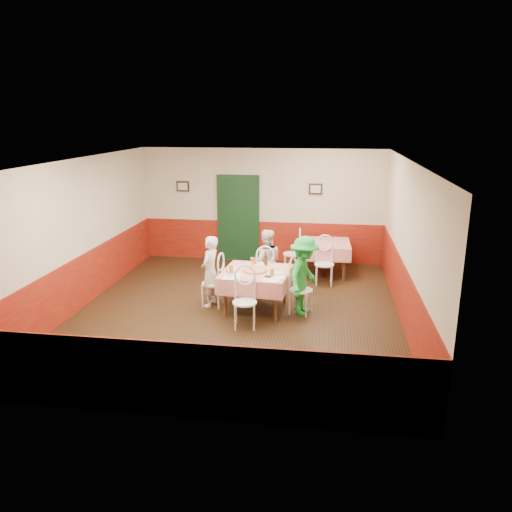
# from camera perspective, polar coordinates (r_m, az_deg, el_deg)

# --- Properties ---
(floor) EXTENTS (7.00, 7.00, 0.00)m
(floor) POSITION_cam_1_polar(r_m,az_deg,el_deg) (9.46, -2.10, -6.30)
(floor) COLOR black
(floor) RESTS_ON ground
(ceiling) EXTENTS (7.00, 7.00, 0.00)m
(ceiling) POSITION_cam_1_polar(r_m,az_deg,el_deg) (8.80, -2.29, 10.86)
(ceiling) COLOR white
(ceiling) RESTS_ON back_wall
(back_wall) EXTENTS (6.00, 0.10, 2.80)m
(back_wall) POSITION_cam_1_polar(r_m,az_deg,el_deg) (12.41, 0.72, 5.76)
(back_wall) COLOR beige
(back_wall) RESTS_ON ground
(front_wall) EXTENTS (6.00, 0.10, 2.80)m
(front_wall) POSITION_cam_1_polar(r_m,az_deg,el_deg) (5.78, -8.48, -6.23)
(front_wall) COLOR beige
(front_wall) RESTS_ON ground
(left_wall) EXTENTS (0.10, 7.00, 2.80)m
(left_wall) POSITION_cam_1_polar(r_m,az_deg,el_deg) (10.00, -19.37, 2.44)
(left_wall) COLOR beige
(left_wall) RESTS_ON ground
(right_wall) EXTENTS (0.10, 7.00, 2.80)m
(right_wall) POSITION_cam_1_polar(r_m,az_deg,el_deg) (8.99, 16.97, 1.23)
(right_wall) COLOR beige
(right_wall) RESTS_ON ground
(wainscot_back) EXTENTS (6.00, 0.03, 1.00)m
(wainscot_back) POSITION_cam_1_polar(r_m,az_deg,el_deg) (12.58, 0.70, 1.71)
(wainscot_back) COLOR maroon
(wainscot_back) RESTS_ON ground
(wainscot_front) EXTENTS (6.00, 0.03, 1.00)m
(wainscot_front) POSITION_cam_1_polar(r_m,az_deg,el_deg) (6.18, -8.10, -13.95)
(wainscot_front) COLOR maroon
(wainscot_front) RESTS_ON ground
(wainscot_left) EXTENTS (0.03, 7.00, 1.00)m
(wainscot_left) POSITION_cam_1_polar(r_m,az_deg,el_deg) (10.23, -18.84, -2.47)
(wainscot_left) COLOR maroon
(wainscot_left) RESTS_ON ground
(wainscot_right) EXTENTS (0.03, 7.00, 1.00)m
(wainscot_right) POSITION_cam_1_polar(r_m,az_deg,el_deg) (9.25, 16.43, -4.17)
(wainscot_right) COLOR maroon
(wainscot_right) RESTS_ON ground
(door) EXTENTS (0.96, 0.06, 2.10)m
(door) POSITION_cam_1_polar(r_m,az_deg,el_deg) (12.52, -2.04, 4.21)
(door) COLOR black
(door) RESTS_ON ground
(picture_left) EXTENTS (0.32, 0.03, 0.26)m
(picture_left) POSITION_cam_1_polar(r_m,az_deg,el_deg) (12.71, -8.36, 7.88)
(picture_left) COLOR black
(picture_left) RESTS_ON back_wall
(picture_right) EXTENTS (0.32, 0.03, 0.26)m
(picture_right) POSITION_cam_1_polar(r_m,az_deg,el_deg) (12.19, 6.82, 7.61)
(picture_right) COLOR black
(picture_right) RESTS_ON back_wall
(thermostat) EXTENTS (0.10, 0.03, 0.10)m
(thermostat) POSITION_cam_1_polar(r_m,az_deg,el_deg) (12.73, -7.86, 6.32)
(thermostat) COLOR white
(thermostat) RESTS_ON back_wall
(main_table) EXTENTS (1.32, 1.32, 0.77)m
(main_table) POSITION_cam_1_polar(r_m,az_deg,el_deg) (9.41, 0.00, -3.96)
(main_table) COLOR red
(main_table) RESTS_ON ground
(second_table) EXTENTS (1.16, 1.16, 0.77)m
(second_table) POSITION_cam_1_polar(r_m,az_deg,el_deg) (11.62, 7.84, -0.27)
(second_table) COLOR red
(second_table) RESTS_ON ground
(chair_left) EXTENTS (0.46, 0.46, 0.90)m
(chair_left) POSITION_cam_1_polar(r_m,az_deg,el_deg) (9.60, -4.95, -3.14)
(chair_left) COLOR white
(chair_left) RESTS_ON ground
(chair_right) EXTENTS (0.52, 0.52, 0.90)m
(chair_right) POSITION_cam_1_polar(r_m,az_deg,el_deg) (9.24, 5.15, -3.91)
(chair_right) COLOR white
(chair_right) RESTS_ON ground
(chair_far) EXTENTS (0.45, 0.45, 0.90)m
(chair_far) POSITION_cam_1_polar(r_m,az_deg,el_deg) (10.17, 1.09, -1.99)
(chair_far) COLOR white
(chair_far) RESTS_ON ground
(chair_near) EXTENTS (0.47, 0.47, 0.90)m
(chair_near) POSITION_cam_1_polar(r_m,az_deg,el_deg) (8.61, -1.29, -5.34)
(chair_near) COLOR white
(chair_near) RESTS_ON ground
(chair_second_a) EXTENTS (0.43, 0.43, 0.90)m
(chair_second_a) POSITION_cam_1_polar(r_m,az_deg,el_deg) (11.62, 4.16, 0.23)
(chair_second_a) COLOR white
(chair_second_a) RESTS_ON ground
(chair_second_b) EXTENTS (0.43, 0.43, 0.90)m
(chair_second_b) POSITION_cam_1_polar(r_m,az_deg,el_deg) (10.88, 7.81, -0.96)
(chair_second_b) COLOR white
(chair_second_b) RESTS_ON ground
(pizza) EXTENTS (0.46, 0.46, 0.03)m
(pizza) POSITION_cam_1_polar(r_m,az_deg,el_deg) (9.26, -0.09, -1.68)
(pizza) COLOR #B74723
(pizza) RESTS_ON main_table
(plate_left) EXTENTS (0.27, 0.27, 0.01)m
(plate_left) POSITION_cam_1_polar(r_m,az_deg,el_deg) (9.36, -2.59, -1.55)
(plate_left) COLOR white
(plate_left) RESTS_ON main_table
(plate_right) EXTENTS (0.27, 0.27, 0.01)m
(plate_right) POSITION_cam_1_polar(r_m,az_deg,el_deg) (9.18, 2.63, -1.90)
(plate_right) COLOR white
(plate_right) RESTS_ON main_table
(plate_far) EXTENTS (0.27, 0.27, 0.01)m
(plate_far) POSITION_cam_1_polar(r_m,az_deg,el_deg) (9.67, 0.47, -0.97)
(plate_far) COLOR white
(plate_far) RESTS_ON main_table
(glass_a) EXTENTS (0.08, 0.08, 0.14)m
(glass_a) POSITION_cam_1_polar(r_m,az_deg,el_deg) (9.13, -2.84, -1.58)
(glass_a) COLOR #BF7219
(glass_a) RESTS_ON main_table
(glass_b) EXTENTS (0.08, 0.08, 0.13)m
(glass_b) POSITION_cam_1_polar(r_m,az_deg,el_deg) (8.99, 1.86, -1.89)
(glass_b) COLOR #BF7219
(glass_b) RESTS_ON main_table
(glass_c) EXTENTS (0.08, 0.08, 0.13)m
(glass_c) POSITION_cam_1_polar(r_m,az_deg,el_deg) (9.68, -0.22, -0.59)
(glass_c) COLOR #BF7219
(glass_c) RESTS_ON main_table
(beer_bottle) EXTENTS (0.07, 0.07, 0.23)m
(beer_bottle) POSITION_cam_1_polar(r_m,az_deg,el_deg) (9.61, 1.10, -0.41)
(beer_bottle) COLOR #381C0A
(beer_bottle) RESTS_ON main_table
(shaker_a) EXTENTS (0.04, 0.04, 0.09)m
(shaker_a) POSITION_cam_1_polar(r_m,az_deg,el_deg) (8.97, -3.29, -2.08)
(shaker_a) COLOR silver
(shaker_a) RESTS_ON main_table
(shaker_b) EXTENTS (0.04, 0.04, 0.09)m
(shaker_b) POSITION_cam_1_polar(r_m,az_deg,el_deg) (8.94, -2.94, -2.13)
(shaker_b) COLOR silver
(shaker_b) RESTS_ON main_table
(shaker_c) EXTENTS (0.04, 0.04, 0.09)m
(shaker_c) POSITION_cam_1_polar(r_m,az_deg,el_deg) (9.05, -3.30, -1.92)
(shaker_c) COLOR #B23319
(shaker_c) RESTS_ON main_table
(menu_left) EXTENTS (0.32, 0.42, 0.00)m
(menu_left) POSITION_cam_1_polar(r_m,az_deg,el_deg) (8.99, -2.77, -2.34)
(menu_left) COLOR white
(menu_left) RESTS_ON main_table
(menu_right) EXTENTS (0.40, 0.47, 0.00)m
(menu_right) POSITION_cam_1_polar(r_m,az_deg,el_deg) (8.87, 1.96, -2.57)
(menu_right) COLOR white
(menu_right) RESTS_ON main_table
(wallet) EXTENTS (0.12, 0.10, 0.02)m
(wallet) POSITION_cam_1_polar(r_m,az_deg,el_deg) (8.93, 1.40, -2.37)
(wallet) COLOR black
(wallet) RESTS_ON main_table
(diner_left) EXTENTS (0.42, 0.56, 1.37)m
(diner_left) POSITION_cam_1_polar(r_m,az_deg,el_deg) (9.55, -5.27, -1.77)
(diner_left) COLOR gray
(diner_left) RESTS_ON ground
(diner_far) EXTENTS (0.74, 0.62, 1.35)m
(diner_far) POSITION_cam_1_polar(r_m,az_deg,el_deg) (10.15, 1.16, -0.69)
(diner_far) COLOR gray
(diner_far) RESTS_ON ground
(diner_right) EXTENTS (0.79, 1.06, 1.47)m
(diner_right) POSITION_cam_1_polar(r_m,az_deg,el_deg) (9.14, 5.50, -2.26)
(diner_right) COLOR gray
(diner_right) RESTS_ON ground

